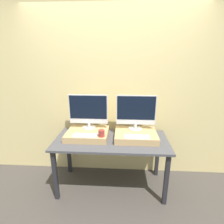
# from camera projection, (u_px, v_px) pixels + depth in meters

# --- Properties ---
(ground_plane) EXTENTS (12.00, 12.00, 0.00)m
(ground_plane) POSITION_uv_depth(u_px,v_px,m) (109.00, 204.00, 2.25)
(ground_plane) COLOR #423D38
(wall_back) EXTENTS (8.00, 0.04, 2.60)m
(wall_back) POSITION_uv_depth(u_px,v_px,m) (113.00, 93.00, 2.60)
(wall_back) COLOR #DBC684
(wall_back) RESTS_ON ground_plane
(workbench) EXTENTS (1.52, 0.71, 0.75)m
(workbench) POSITION_uv_depth(u_px,v_px,m) (111.00, 145.00, 2.38)
(workbench) COLOR #47474C
(workbench) RESTS_ON ground_plane
(wooden_riser_left) EXTENTS (0.56, 0.46, 0.09)m
(wooden_riser_left) POSITION_uv_depth(u_px,v_px,m) (88.00, 134.00, 2.42)
(wooden_riser_left) COLOR tan
(wooden_riser_left) RESTS_ON workbench
(monitor_left) EXTENTS (0.54, 0.19, 0.49)m
(monitor_left) POSITION_uv_depth(u_px,v_px,m) (88.00, 111.00, 2.45)
(monitor_left) COLOR silver
(monitor_left) RESTS_ON wooden_riser_left
(keyboard_left) EXTENTS (0.32, 0.12, 0.01)m
(keyboard_left) POSITION_uv_depth(u_px,v_px,m) (85.00, 135.00, 2.26)
(keyboard_left) COLOR silver
(keyboard_left) RESTS_ON wooden_riser_left
(mug) EXTENTS (0.08, 0.08, 0.09)m
(mug) POSITION_uv_depth(u_px,v_px,m) (102.00, 133.00, 2.23)
(mug) COLOR #9E332D
(mug) RESTS_ON wooden_riser_left
(wooden_riser_right) EXTENTS (0.56, 0.46, 0.09)m
(wooden_riser_right) POSITION_uv_depth(u_px,v_px,m) (136.00, 135.00, 2.38)
(wooden_riser_right) COLOR tan
(wooden_riser_right) RESTS_ON workbench
(monitor_right) EXTENTS (0.54, 0.19, 0.49)m
(monitor_right) POSITION_uv_depth(u_px,v_px,m) (136.00, 111.00, 2.41)
(monitor_right) COLOR silver
(monitor_right) RESTS_ON wooden_riser_right
(keyboard_right) EXTENTS (0.32, 0.12, 0.01)m
(keyboard_right) POSITION_uv_depth(u_px,v_px,m) (137.00, 137.00, 2.22)
(keyboard_right) COLOR silver
(keyboard_right) RESTS_ON wooden_riser_right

